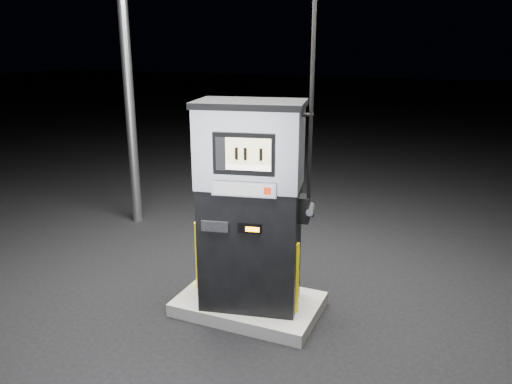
% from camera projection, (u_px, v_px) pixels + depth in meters
% --- Properties ---
extents(ground, '(80.00, 80.00, 0.00)m').
position_uv_depth(ground, '(249.00, 310.00, 5.78)').
color(ground, black).
rests_on(ground, ground).
extents(pump_island, '(1.60, 1.00, 0.15)m').
position_uv_depth(pump_island, '(249.00, 304.00, 5.76)').
color(pump_island, slate).
rests_on(pump_island, ground).
extents(fuel_dispenser, '(1.31, 0.89, 4.70)m').
position_uv_depth(fuel_dispenser, '(251.00, 205.00, 5.32)').
color(fuel_dispenser, black).
rests_on(fuel_dispenser, pump_island).
extents(bollard_left, '(0.12, 0.12, 0.83)m').
position_uv_depth(bollard_left, '(200.00, 255.00, 5.89)').
color(bollard_left, '#FFEE0E').
rests_on(bollard_left, pump_island).
extents(bollard_right, '(0.12, 0.12, 0.80)m').
position_uv_depth(bollard_right, '(294.00, 278.00, 5.35)').
color(bollard_right, '#FFEE0E').
rests_on(bollard_right, pump_island).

